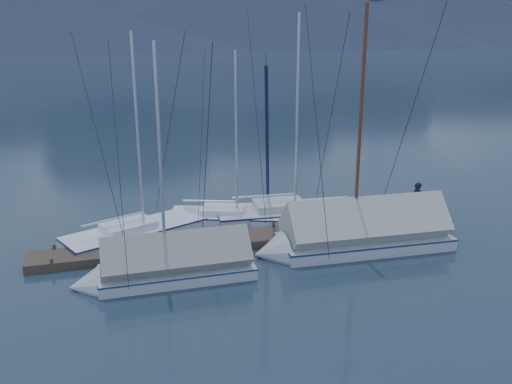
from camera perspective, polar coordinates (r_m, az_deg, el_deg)
The scene contains 9 objects.
ground at distance 21.02m, azimuth 1.51°, elevation -7.29°, with size 1000.00×1000.00×0.00m, color #162531.
dock at distance 22.74m, azimuth 0.00°, elevation -5.04°, with size 18.00×1.50×0.54m.
mooring_posts at distance 22.53m, azimuth -1.23°, elevation -4.61°, with size 15.12×1.52×0.35m.
sailboat_open_left at distance 24.18m, azimuth -10.68°, elevation -3.83°, with size 7.27×4.72×9.36m.
sailboat_open_mid at distance 25.07m, azimuth -0.98°, elevation -2.80°, with size 6.64×3.86×8.48m.
sailboat_open_right at distance 25.89m, azimuth 5.25°, elevation -2.16°, with size 7.80×3.30×10.17m.
sailboat_covered_near at distance 22.26m, azimuth 9.87°, elevation -4.65°, with size 8.20×3.50×10.53m.
sailboat_covered_far at distance 19.68m, azimuth -9.83°, elevation -7.89°, with size 6.46×2.75×9.06m.
person at distance 25.29m, azimuth 16.62°, elevation -0.87°, with size 0.62×0.41×1.70m, color black.
Camera 1 is at (-5.78, -18.27, 8.65)m, focal length 38.00 mm.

